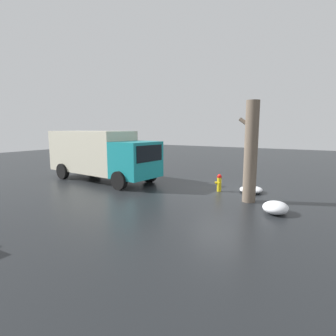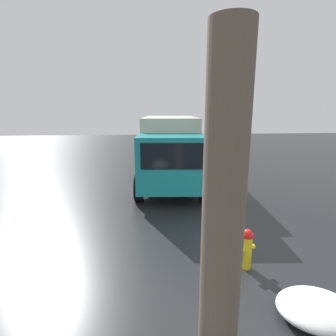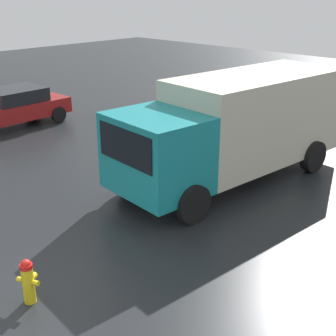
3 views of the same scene
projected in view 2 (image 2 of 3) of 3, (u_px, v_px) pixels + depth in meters
ground_plane at (245, 267)px, 5.21m from camera, size 60.00×60.00×0.00m
fire_hydrant at (246, 248)px, 5.12m from camera, size 0.33×0.40×0.82m
tree_trunk at (224, 201)px, 3.10m from camera, size 0.78×0.51×3.98m
delivery_truck at (170, 146)px, 11.40m from camera, size 7.19×3.01×2.78m
snow_pile_by_hydrant at (316, 309)px, 3.94m from camera, size 1.01×1.18×0.27m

